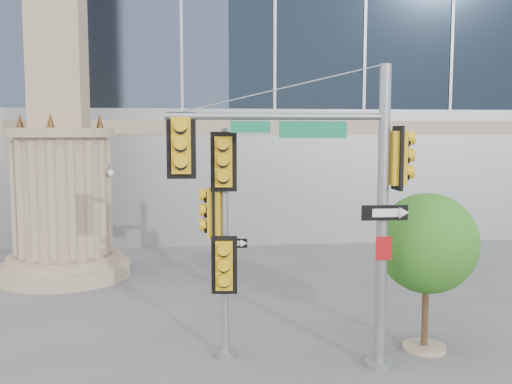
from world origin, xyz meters
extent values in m
plane|color=#545456|center=(0.00, 0.00, 0.00)|extent=(120.00, 120.00, 0.00)
cylinder|color=gray|center=(-6.00, 9.00, 0.25)|extent=(4.40, 4.40, 0.50)
cylinder|color=gray|center=(-6.00, 9.00, 0.65)|extent=(3.80, 3.80, 0.30)
cylinder|color=gray|center=(-6.00, 9.00, 2.80)|extent=(3.00, 3.00, 4.00)
cylinder|color=gray|center=(-6.00, 9.00, 4.95)|extent=(3.50, 3.50, 0.30)
cone|color=#472D14|center=(-4.70, 9.00, 5.35)|extent=(0.24, 0.24, 0.50)
cone|color=#472D14|center=(-7.30, 9.00, 5.35)|extent=(0.24, 0.24, 0.50)
cylinder|color=slate|center=(2.29, 0.38, 0.06)|extent=(0.59, 0.59, 0.13)
cylinder|color=slate|center=(2.29, 0.38, 3.15)|extent=(0.23, 0.23, 6.30)
cylinder|color=slate|center=(0.09, 0.43, 5.25)|extent=(4.41, 0.24, 0.15)
cube|color=#0E7650|center=(0.82, 0.39, 4.99)|extent=(1.37, 0.07, 0.34)
cube|color=gold|center=(-1.80, 0.47, 4.67)|extent=(0.58, 0.31, 1.31)
cube|color=gold|center=(2.58, 0.37, 4.41)|extent=(0.31, 0.58, 1.31)
cube|color=black|center=(2.29, 0.23, 3.31)|extent=(0.97, 0.05, 0.31)
cube|color=#A70F13|center=(2.29, 0.23, 2.57)|extent=(0.34, 0.04, 0.48)
cylinder|color=slate|center=(-0.91, 1.31, 0.06)|extent=(0.48, 0.48, 0.12)
cylinder|color=slate|center=(-0.91, 1.31, 2.51)|extent=(0.18, 0.18, 5.02)
cube|color=gold|center=(-0.94, 1.09, 4.32)|extent=(0.58, 0.33, 1.26)
cube|color=gold|center=(-1.13, 1.33, 3.22)|extent=(0.33, 0.58, 1.26)
cube|color=gold|center=(-0.94, 1.09, 2.11)|extent=(0.58, 0.33, 1.26)
cube|color=black|center=(-0.75, 1.17, 2.56)|extent=(0.62, 0.09, 0.20)
cylinder|color=gray|center=(3.62, 1.20, 0.05)|extent=(0.97, 0.97, 0.11)
cylinder|color=#382314|center=(3.62, 1.20, 0.97)|extent=(0.15, 0.15, 1.93)
sphere|color=#256216|center=(3.62, 1.20, 2.47)|extent=(2.25, 2.25, 2.25)
sphere|color=#256216|center=(4.11, 1.47, 2.15)|extent=(1.39, 1.39, 1.39)
sphere|color=#256216|center=(3.25, 0.93, 2.20)|extent=(1.18, 1.18, 1.18)
camera|label=1|loc=(-1.58, -10.87, 4.89)|focal=40.00mm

